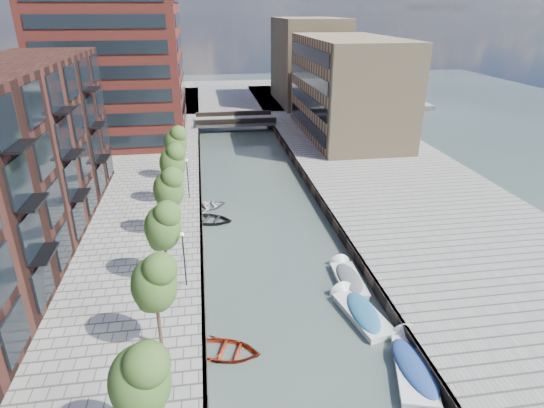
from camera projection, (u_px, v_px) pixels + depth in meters
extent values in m
plane|color=#38473F|center=(260.00, 203.00, 47.63)|extent=(300.00, 300.00, 0.00)
cube|color=gray|center=(404.00, 190.00, 49.67)|extent=(20.00, 140.00, 1.00)
cube|color=#332823|center=(201.00, 202.00, 46.58)|extent=(0.25, 140.00, 1.00)
cube|color=#332823|center=(316.00, 195.00, 48.29)|extent=(0.25, 140.00, 1.00)
cube|color=gray|center=(225.00, 96.00, 101.82)|extent=(80.00, 40.00, 1.00)
cube|color=black|center=(0.00, 171.00, 32.58)|extent=(8.00, 38.00, 14.00)
cube|color=maroon|center=(111.00, 30.00, 61.54)|extent=(18.00, 18.00, 30.00)
cube|color=#97805D|center=(348.00, 88.00, 66.63)|extent=(12.00, 25.00, 14.00)
cube|color=#97805D|center=(308.00, 61.00, 89.80)|extent=(12.00, 20.00, 16.00)
cube|color=gray|center=(235.00, 121.00, 76.12)|extent=(13.00, 6.00, 0.60)
cube|color=#332823|center=(236.00, 121.00, 73.35)|extent=(13.00, 0.40, 0.80)
cube|color=#332823|center=(234.00, 114.00, 78.42)|extent=(13.00, 0.40, 0.80)
ellipsoid|color=#2F521E|center=(139.00, 377.00, 18.03)|extent=(2.50, 2.50, 3.25)
cylinder|color=#382619|center=(159.00, 322.00, 25.46)|extent=(0.20, 0.20, 3.20)
ellipsoid|color=#2F521E|center=(154.00, 281.00, 24.38)|extent=(2.50, 2.50, 3.25)
cylinder|color=#382619|center=(166.00, 259.00, 31.81)|extent=(0.20, 0.20, 3.20)
ellipsoid|color=#2F521E|center=(163.00, 224.00, 30.72)|extent=(2.50, 2.50, 3.25)
cylinder|color=#382619|center=(171.00, 217.00, 38.15)|extent=(0.20, 0.20, 3.20)
ellipsoid|color=#2F521E|center=(168.00, 187.00, 37.07)|extent=(2.50, 2.50, 3.25)
cylinder|color=#382619|center=(175.00, 187.00, 44.50)|extent=(0.20, 0.20, 3.20)
ellipsoid|color=#2F521E|center=(172.00, 161.00, 43.41)|extent=(2.50, 2.50, 3.25)
cylinder|color=#382619|center=(177.00, 165.00, 50.85)|extent=(0.20, 0.20, 3.20)
ellipsoid|color=#2F521E|center=(175.00, 141.00, 49.76)|extent=(2.50, 2.50, 3.25)
cylinder|color=black|center=(184.00, 260.00, 30.92)|extent=(0.10, 0.10, 4.00)
sphere|color=#FFF2CC|center=(182.00, 234.00, 30.13)|extent=(0.24, 0.24, 0.24)
cylinder|color=black|center=(188.00, 179.00, 45.43)|extent=(0.10, 0.10, 4.00)
sphere|color=#FFF2CC|center=(186.00, 160.00, 44.63)|extent=(0.24, 0.24, 0.24)
imported|color=maroon|center=(226.00, 354.00, 26.85)|extent=(5.00, 4.25, 0.88)
imported|color=silver|center=(208.00, 208.00, 46.32)|extent=(5.00, 4.36, 0.87)
imported|color=black|center=(209.00, 222.00, 43.36)|extent=(5.47, 4.65, 0.96)
cube|color=white|center=(414.00, 373.00, 25.33)|extent=(3.34, 5.53, 0.73)
cube|color=white|center=(414.00, 368.00, 25.17)|extent=(3.46, 5.66, 0.11)
cone|color=white|center=(408.00, 342.00, 27.67)|extent=(2.13, 1.53, 1.92)
ellipsoid|color=navy|center=(415.00, 367.00, 25.15)|extent=(3.10, 5.06, 0.63)
cube|color=white|center=(363.00, 317.00, 29.93)|extent=(2.81, 5.22, 0.70)
cube|color=white|center=(363.00, 313.00, 29.78)|extent=(2.92, 5.35, 0.11)
cone|color=white|center=(344.00, 296.00, 32.03)|extent=(1.99, 1.33, 1.83)
ellipsoid|color=#1D5B89|center=(363.00, 312.00, 29.76)|extent=(2.62, 4.78, 0.60)
cube|color=white|center=(349.00, 283.00, 33.70)|extent=(1.81, 4.61, 0.65)
cube|color=white|center=(349.00, 279.00, 33.56)|extent=(1.89, 4.71, 0.10)
cone|color=white|center=(341.00, 266.00, 35.75)|extent=(1.71, 0.94, 1.69)
ellipsoid|color=#505557|center=(349.00, 278.00, 33.54)|extent=(1.70, 4.21, 0.56)
imported|color=#A4A6A9|center=(310.00, 126.00, 71.70)|extent=(1.37, 3.40, 1.16)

